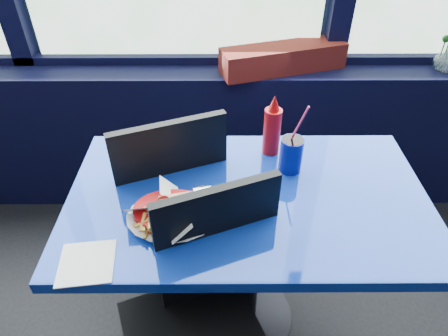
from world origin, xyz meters
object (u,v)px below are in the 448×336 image
planter_box (283,58)px  soda_cup (291,154)px  flower_vase (448,56)px  chair_near_back (190,191)px  food_basket (173,211)px  near_table (246,232)px  ketchup_bottle (272,128)px  chair_near_front (205,303)px

planter_box → soda_cup: size_ratio=2.25×
flower_vase → chair_near_back: bearing=-153.8°
flower_vase → food_basket: (-1.24, -0.96, -0.09)m
near_table → chair_near_back: size_ratio=1.26×
near_table → flower_vase: (1.00, 0.85, 0.31)m
ketchup_bottle → near_table: bearing=-111.7°
ketchup_bottle → chair_near_back: bearing=-179.8°
chair_near_front → food_basket: bearing=99.2°
ketchup_bottle → chair_near_front: bearing=-115.3°
food_basket → ketchup_bottle: bearing=58.9°
chair_near_front → soda_cup: bearing=31.5°
food_basket → flower_vase: bearing=49.9°
chair_near_front → planter_box: bearing=50.8°
near_table → chair_near_back: (-0.22, 0.24, -0.02)m
chair_near_back → planter_box: 0.81m
chair_near_back → flower_vase: (1.23, 0.60, 0.33)m
near_table → ketchup_bottle: (0.10, 0.24, 0.29)m
flower_vase → planter_box: bearing=179.4°
chair_near_front → food_basket: size_ratio=3.26×
flower_vase → food_basket: flower_vase is taller
chair_near_front → soda_cup: (0.30, 0.40, 0.29)m
food_basket → planter_box: bearing=77.4°
planter_box → flower_vase: (0.79, -0.01, 0.01)m
planter_box → ketchup_bottle: ketchup_bottle is taller
food_basket → ketchup_bottle: ketchup_bottle is taller
soda_cup → planter_box: bearing=85.6°
near_table → soda_cup: (0.16, 0.14, 0.25)m
ketchup_bottle → food_basket: bearing=-133.4°
flower_vase → ketchup_bottle: (-0.91, -0.60, -0.02)m
planter_box → soda_cup: bearing=-111.6°
chair_near_back → planter_box: (0.43, 0.61, 0.31)m
food_basket → soda_cup: (0.39, 0.24, 0.03)m
near_table → chair_near_front: chair_near_front is taller
ketchup_bottle → soda_cup: soda_cup is taller
chair_near_back → food_basket: chair_near_back is taller
planter_box → flower_vase: flower_vase is taller
planter_box → food_basket: 1.07m
chair_near_front → flower_vase: flower_vase is taller
near_table → planter_box: bearing=76.1°
planter_box → soda_cup: 0.72m
flower_vase → soda_cup: (-0.85, -0.71, -0.06)m
near_table → soda_cup: size_ratio=4.42×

